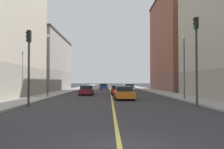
# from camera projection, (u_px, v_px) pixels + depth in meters

# --- Properties ---
(sidewalk_left) EXTENTS (3.03, 168.00, 0.15)m
(sidewalk_left) POSITION_uv_depth(u_px,v_px,m) (147.00, 89.00, 55.97)
(sidewalk_left) COLOR #9E9B93
(sidewalk_left) RESTS_ON ground
(sidewalk_right) EXTENTS (3.03, 168.00, 0.15)m
(sidewalk_right) POSITION_uv_depth(u_px,v_px,m) (74.00, 89.00, 55.77)
(sidewalk_right) COLOR #9E9B93
(sidewalk_right) RESTS_ON ground
(lane_center_stripe) EXTENTS (0.16, 154.00, 0.01)m
(lane_center_stripe) POSITION_uv_depth(u_px,v_px,m) (110.00, 89.00, 55.87)
(lane_center_stripe) COLOR #E5D14C
(lane_center_stripe) RESTS_ON ground
(building_left_mid) EXTENTS (11.08, 22.10, 19.54)m
(building_left_mid) POSITION_uv_depth(u_px,v_px,m) (185.00, 42.00, 49.76)
(building_left_mid) COLOR brown
(building_left_mid) RESTS_ON ground
(building_right_midblock) EXTENTS (11.08, 22.28, 11.19)m
(building_right_midblock) POSITION_uv_depth(u_px,v_px,m) (36.00, 63.00, 50.34)
(building_right_midblock) COLOR gray
(building_right_midblock) RESTS_ON ground
(traffic_light_left_near) EXTENTS (0.40, 0.32, 6.83)m
(traffic_light_left_near) POSITION_uv_depth(u_px,v_px,m) (196.00, 49.00, 18.79)
(traffic_light_left_near) COLOR #2D2D2D
(traffic_light_left_near) RESTS_ON ground
(traffic_light_right_near) EXTENTS (0.40, 0.32, 5.79)m
(traffic_light_right_near) POSITION_uv_depth(u_px,v_px,m) (29.00, 57.00, 18.62)
(traffic_light_right_near) COLOR #2D2D2D
(traffic_light_right_near) RESTS_ON ground
(street_lamp_left_near) EXTENTS (0.36, 0.36, 6.47)m
(street_lamp_left_near) POSITION_uv_depth(u_px,v_px,m) (184.00, 60.00, 25.12)
(street_lamp_left_near) COLOR #4C4C51
(street_lamp_left_near) RESTS_ON ground
(street_lamp_right_near) EXTENTS (0.36, 0.36, 7.19)m
(street_lamp_right_near) POSITION_uv_depth(u_px,v_px,m) (48.00, 59.00, 28.39)
(street_lamp_right_near) COLOR #4C4C51
(street_lamp_right_near) RESTS_ON ground
(car_red) EXTENTS (1.97, 4.02, 1.32)m
(car_red) POSITION_uv_depth(u_px,v_px,m) (118.00, 90.00, 34.33)
(car_red) COLOR red
(car_red) RESTS_ON ground
(car_maroon) EXTENTS (1.93, 4.44, 1.32)m
(car_maroon) POSITION_uv_depth(u_px,v_px,m) (86.00, 90.00, 33.98)
(car_maroon) COLOR maroon
(car_maroon) RESTS_ON ground
(car_white) EXTENTS (1.96, 4.15, 1.36)m
(car_white) POSITION_uv_depth(u_px,v_px,m) (129.00, 88.00, 47.49)
(car_white) COLOR white
(car_white) RESTS_ON ground
(car_orange) EXTENTS (2.01, 4.57, 1.38)m
(car_orange) POSITION_uv_depth(u_px,v_px,m) (124.00, 93.00, 25.69)
(car_orange) COLOR orange
(car_orange) RESTS_ON ground
(car_blue) EXTENTS (1.85, 3.96, 1.35)m
(car_blue) POSITION_uv_depth(u_px,v_px,m) (104.00, 86.00, 57.43)
(car_blue) COLOR #23389E
(car_blue) RESTS_ON ground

